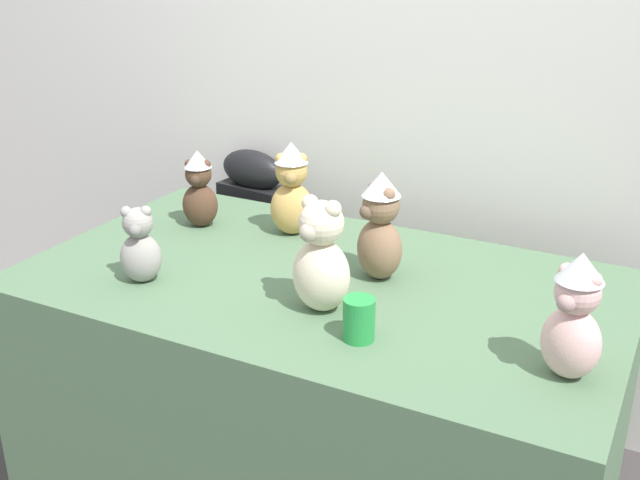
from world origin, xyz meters
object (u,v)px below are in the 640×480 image
teddy_bear_blush (574,318)px  teddy_bear_cocoa (199,190)px  teddy_bear_honey (292,190)px  party_cup_green (359,319)px  teddy_bear_mocha (380,227)px  instrument_case (256,260)px  teddy_bear_cream (321,259)px  display_table (320,392)px  teddy_bear_ash (139,247)px

teddy_bear_blush → teddy_bear_cocoa: bearing=-176.7°
teddy_bear_honey → party_cup_green: 0.74m
teddy_bear_blush → teddy_bear_mocha: (-0.59, 0.29, 0.01)m
teddy_bear_cocoa → teddy_bear_mocha: bearing=-28.7°
instrument_case → teddy_bear_honey: bearing=-36.1°
teddy_bear_blush → teddy_bear_honey: size_ratio=0.97×
teddy_bear_honey → teddy_bear_mocha: 0.44m
teddy_bear_cream → teddy_bear_cocoa: 0.74m
display_table → instrument_case: bearing=134.7°
teddy_bear_blush → teddy_bear_cocoa: teddy_bear_blush is taller
teddy_bear_cream → teddy_bear_ash: bearing=-160.0°
teddy_bear_honey → teddy_bear_cocoa: size_ratio=1.18×
teddy_bear_honey → teddy_bear_cocoa: teddy_bear_honey is taller
teddy_bear_honey → teddy_bear_ash: size_ratio=1.36×
teddy_bear_ash → party_cup_green: 0.70m
teddy_bear_mocha → teddy_bear_ash: teddy_bear_mocha is taller
teddy_bear_ash → teddy_bear_cocoa: teddy_bear_cocoa is taller
teddy_bear_cream → teddy_bear_mocha: 0.26m
display_table → party_cup_green: (0.25, -0.27, 0.44)m
teddy_bear_cream → teddy_bear_honey: (-0.34, 0.44, 0.01)m
teddy_bear_honey → teddy_bear_cream: bearing=-80.1°
teddy_bear_ash → party_cup_green: bearing=-32.6°
instrument_case → teddy_bear_mocha: size_ratio=2.90×
instrument_case → teddy_bear_ash: bearing=-71.6°
teddy_bear_blush → teddy_bear_honey: bearing=174.4°
party_cup_green → teddy_bear_cream: bearing=147.2°
instrument_case → teddy_bear_mocha: teddy_bear_mocha is taller
teddy_bear_ash → teddy_bear_honey: bearing=38.1°
teddy_bear_blush → teddy_bear_ash: teddy_bear_blush is taller
teddy_bear_cream → teddy_bear_cocoa: bearing=162.0°
teddy_bear_honey → instrument_case: bearing=109.4°
instrument_case → teddy_bear_ash: (0.17, -0.88, 0.42)m
instrument_case → teddy_bear_cream: size_ratio=2.96×
teddy_bear_blush → party_cup_green: size_ratio=2.76×
teddy_bear_cream → teddy_bear_cocoa: teddy_bear_cream is taller
teddy_bear_honey → teddy_bear_mocha: teddy_bear_mocha is taller
teddy_bear_mocha → teddy_bear_ash: (-0.59, -0.34, -0.05)m
instrument_case → teddy_bear_mocha: bearing=-28.0°
teddy_bear_cream → party_cup_green: 0.21m
teddy_bear_blush → instrument_case: bearing=168.9°
teddy_bear_blush → teddy_bear_ash: bearing=-157.3°
teddy_bear_blush → teddy_bear_cream: teddy_bear_cream is taller
display_table → teddy_bear_honey: size_ratio=5.54×
instrument_case → teddy_bear_blush: (1.36, -0.83, 0.46)m
teddy_bear_honey → teddy_bear_mocha: (0.39, -0.19, 0.00)m
instrument_case → teddy_bear_blush: 1.66m
teddy_bear_honey → teddy_bear_blush: bearing=-53.2°
teddy_bear_honey → teddy_bear_ash: (-0.20, -0.53, -0.05)m
teddy_bear_cream → party_cup_green: size_ratio=2.86×
party_cup_green → instrument_case: bearing=134.0°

